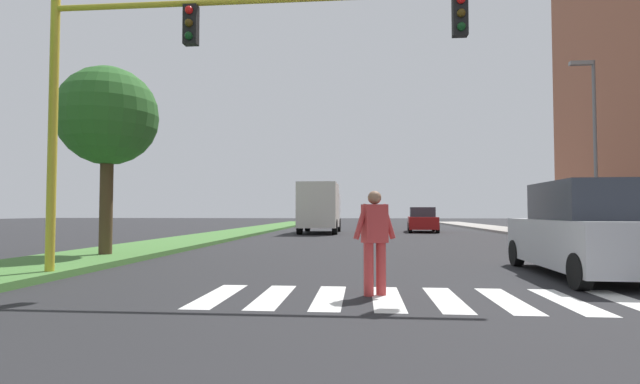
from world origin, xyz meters
The scene contains 11 objects.
ground_plane centered at (0.00, 30.00, 0.00)m, with size 140.00×140.00×0.00m, color #262628.
crosswalk centered at (0.00, 8.32, 0.00)m, with size 6.75×2.20×0.01m.
median_strip centered at (-8.38, 28.00, 0.07)m, with size 3.09×64.00×0.15m, color #477A38.
tree_mid centered at (-8.11, 13.76, 4.07)m, with size 2.82×2.82×5.37m.
sidewalk_right centered at (9.28, 28.00, 0.07)m, with size 3.00×64.00×0.15m, color #9E9991.
traffic_light_gantry centered at (-4.23, 9.93, 4.39)m, with size 9.71×0.30×6.00m.
street_lamp_right centered at (8.69, 21.27, 4.59)m, with size 1.02×0.24×7.50m.
pedestrian_performer centered at (-0.63, 8.56, 0.93)m, with size 0.72×0.39×1.69m.
suv_crossing centered at (3.82, 11.14, 0.93)m, with size 2.08×4.65×1.97m.
sedan_midblock centered at (3.19, 33.21, 0.77)m, with size 2.22×4.62×1.65m.
truck_box_delivery centered at (-3.50, 30.87, 1.63)m, with size 2.40×6.20×3.10m.
Camera 1 is at (-0.83, 0.80, 1.35)m, focal length 26.70 mm.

